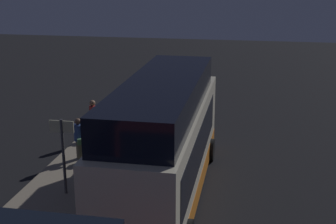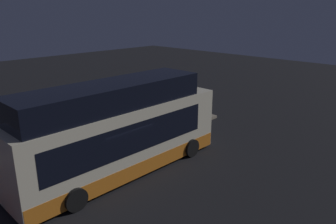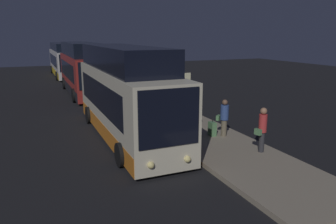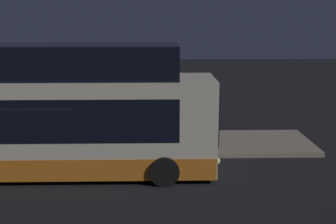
{
  "view_description": "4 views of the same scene",
  "coord_description": "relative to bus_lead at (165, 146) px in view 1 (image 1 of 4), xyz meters",
  "views": [
    {
      "loc": [
        -14.32,
        -2.77,
        7.64
      ],
      "look_at": [
        4.11,
        0.67,
        1.97
      ],
      "focal_mm": 50.0,
      "sensor_mm": 36.0,
      "label": 1
    },
    {
      "loc": [
        -8.04,
        -11.18,
        7.31
      ],
      "look_at": [
        4.11,
        0.67,
        1.97
      ],
      "focal_mm": 35.0,
      "sensor_mm": 36.0,
      "label": 2
    },
    {
      "loc": [
        15.2,
        -4.08,
        4.84
      ],
      "look_at": [
        4.11,
        0.67,
        1.97
      ],
      "focal_mm": 35.0,
      "sensor_mm": 36.0,
      "label": 3
    },
    {
      "loc": [
        3.72,
        -14.99,
        5.27
      ],
      "look_at": [
        4.11,
        0.67,
        1.97
      ],
      "focal_mm": 50.0,
      "sensor_mm": 36.0,
      "label": 4
    }
  ],
  "objects": [
    {
      "name": "passenger_boarding",
      "position": [
        4.79,
        4.27,
        -0.71
      ],
      "size": [
        0.4,
        0.54,
        1.84
      ],
      "rotation": [
        0.0,
        0.0,
        -2.94
      ],
      "color": "#2D2D33",
      "rests_on": "platform"
    },
    {
      "name": "platform",
      "position": [
        -0.34,
        3.3,
        -1.83
      ],
      "size": [
        20.0,
        3.52,
        0.18
      ],
      "color": "gray",
      "rests_on": "ground"
    },
    {
      "name": "passenger_waiting",
      "position": [
        2.35,
        4.04,
        -0.8
      ],
      "size": [
        0.64,
        0.59,
        1.74
      ],
      "rotation": [
        0.0,
        0.0,
        2.19
      ],
      "color": "#6B604C",
      "rests_on": "platform"
    },
    {
      "name": "ground",
      "position": [
        -0.34,
        -0.07,
        -1.92
      ],
      "size": [
        80.0,
        80.0,
        0.0
      ],
      "primitive_type": "plane",
      "color": "black"
    },
    {
      "name": "bus_lead",
      "position": [
        0.0,
        0.0,
        0.0
      ],
      "size": [
        10.5,
        2.77,
        4.31
      ],
      "color": "beige",
      "rests_on": "ground"
    },
    {
      "name": "sign_post",
      "position": [
        -0.72,
        3.4,
        -0.0
      ],
      "size": [
        0.1,
        0.86,
        2.71
      ],
      "color": "#4C4C51",
      "rests_on": "platform"
    },
    {
      "name": "passenger_with_bags",
      "position": [
        1.72,
        2.55,
        -0.8
      ],
      "size": [
        0.48,
        0.48,
        1.75
      ],
      "rotation": [
        0.0,
        0.0,
        -0.16
      ],
      "color": "#2D2D33",
      "rests_on": "platform"
    },
    {
      "name": "suitcase",
      "position": [
        2.1,
        3.58,
        -1.41
      ],
      "size": [
        0.41,
        0.24,
        0.89
      ],
      "color": "#598C59",
      "rests_on": "platform"
    }
  ]
}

